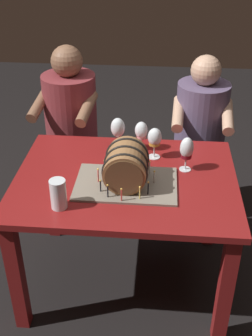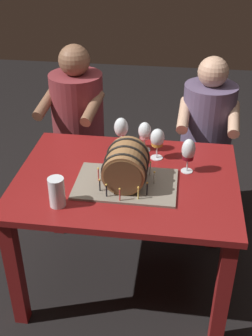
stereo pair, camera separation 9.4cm
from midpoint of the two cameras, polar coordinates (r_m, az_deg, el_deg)
ground_plane at (r=2.70m, az=1.06°, el=-14.30°), size 8.00×8.00×0.00m
dining_table at (r=2.30m, az=1.21°, el=-3.72°), size 1.16×0.87×0.73m
barrel_cake at (r=2.12m, az=1.27°, el=-0.02°), size 0.51×0.34×0.23m
wine_glass_empty at (r=2.41m, az=0.47°, el=5.33°), size 0.08×0.08×0.20m
wine_glass_rose at (r=2.43m, az=3.61°, el=4.77°), size 0.07×0.07×0.18m
wine_glass_amber at (r=2.36m, az=5.33°, el=3.82°), size 0.08×0.08×0.18m
wine_glass_red at (r=2.25m, az=9.48°, el=2.20°), size 0.07×0.07×0.19m
beer_pint at (r=2.02m, az=-7.84°, el=-3.40°), size 0.08×0.08×0.15m
person_seated_left at (r=3.02m, az=-5.39°, el=4.37°), size 0.43×0.51×1.20m
person_seated_right at (r=2.97m, az=11.33°, el=2.75°), size 0.39×0.48×1.15m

